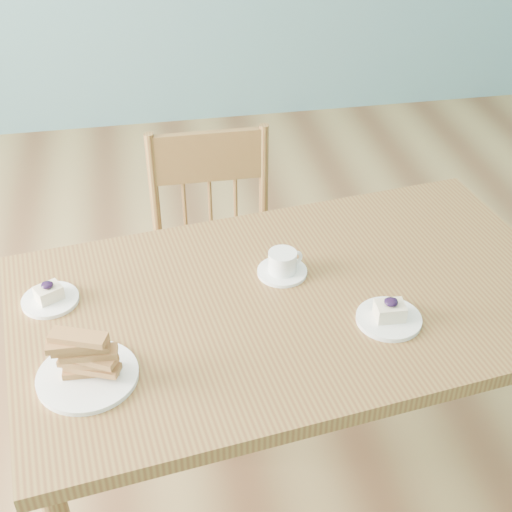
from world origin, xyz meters
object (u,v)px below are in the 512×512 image
(dining_table, at_px, (294,319))
(cheesecake_plate_near, at_px, (389,315))
(dining_chair, at_px, (217,265))
(cheesecake_plate_far, at_px, (50,297))
(biscotti_plate, at_px, (85,363))
(coffee_cup, at_px, (283,264))

(dining_table, distance_m, cheesecake_plate_near, 0.25)
(dining_chair, height_order, cheesecake_plate_far, dining_chair)
(dining_table, xyz_separation_m, cheesecake_plate_far, (-0.59, 0.09, 0.09))
(cheesecake_plate_near, bearing_deg, cheesecake_plate_far, 164.57)
(dining_table, height_order, biscotti_plate, biscotti_plate)
(cheesecake_plate_near, relative_size, cheesecake_plate_far, 1.12)
(dining_chair, relative_size, cheesecake_plate_near, 5.65)
(dining_chair, distance_m, cheesecake_plate_far, 0.73)
(cheesecake_plate_near, distance_m, cheesecake_plate_far, 0.82)
(dining_chair, relative_size, biscotti_plate, 4.00)
(dining_table, relative_size, cheesecake_plate_far, 10.62)
(dining_chair, xyz_separation_m, coffee_cup, (0.12, -0.46, 0.32))
(coffee_cup, bearing_deg, cheesecake_plate_near, -62.33)
(dining_chair, xyz_separation_m, cheesecake_plate_near, (0.32, -0.69, 0.31))
(coffee_cup, distance_m, biscotti_plate, 0.57)
(dining_chair, bearing_deg, dining_table, -76.45)
(dining_table, relative_size, cheesecake_plate_near, 9.50)
(cheesecake_plate_far, bearing_deg, cheesecake_plate_near, -15.43)
(dining_table, bearing_deg, cheesecake_plate_far, 164.07)
(biscotti_plate, bearing_deg, dining_table, 21.01)
(cheesecake_plate_near, height_order, cheesecake_plate_far, cheesecake_plate_near)
(cheesecake_plate_near, relative_size, biscotti_plate, 0.71)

